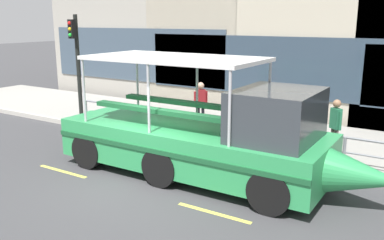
{
  "coord_description": "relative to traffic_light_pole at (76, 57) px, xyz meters",
  "views": [
    {
      "loc": [
        6.43,
        -7.9,
        4.12
      ],
      "look_at": [
        0.28,
        1.91,
        1.3
      ],
      "focal_mm": 38.9,
      "sensor_mm": 36.0,
      "label": 1
    }
  ],
  "objects": [
    {
      "name": "ground_plane",
      "position": [
        6.15,
        -3.61,
        -2.67
      ],
      "size": [
        120.0,
        120.0,
        0.0
      ],
      "primitive_type": "plane",
      "color": "#3D3D3F"
    },
    {
      "name": "duck_tour_boat",
      "position": [
        7.4,
        -2.4,
        -1.61
      ],
      "size": [
        9.06,
        2.68,
        3.16
      ],
      "color": "#2D9351",
      "rests_on": "ground_plane"
    },
    {
      "name": "traffic_light_pole",
      "position": [
        0.0,
        0.0,
        0.0
      ],
      "size": [
        0.24,
        0.46,
        4.12
      ],
      "color": "black",
      "rests_on": "sidewalk"
    },
    {
      "name": "pedestrian_near_bow",
      "position": [
        9.9,
        0.56,
        -1.47
      ],
      "size": [
        0.4,
        0.34,
        1.71
      ],
      "color": "#47423D",
      "rests_on": "sidewalk"
    },
    {
      "name": "pedestrian_mid_left",
      "position": [
        7.29,
        0.51,
        -1.46
      ],
      "size": [
        0.37,
        0.37,
        1.71
      ],
      "color": "#1E2338",
      "rests_on": "sidewalk"
    },
    {
      "name": "curb_guardrail",
      "position": [
        6.43,
        -0.16,
        -1.91
      ],
      "size": [
        11.88,
        0.09,
        0.86
      ],
      "color": "gray",
      "rests_on": "sidewalk"
    },
    {
      "name": "curb_edge",
      "position": [
        6.15,
        -0.5,
        -2.58
      ],
      "size": [
        32.0,
        0.18,
        0.18
      ],
      "primitive_type": "cube",
      "color": "#B2ADA3",
      "rests_on": "ground_plane"
    },
    {
      "name": "pedestrian_mid_right",
      "position": [
        5.06,
        1.07,
        -1.44
      ],
      "size": [
        0.38,
        0.39,
        1.75
      ],
      "color": "black",
      "rests_on": "sidewalk"
    },
    {
      "name": "sidewalk",
      "position": [
        6.15,
        1.99,
        -2.58
      ],
      "size": [
        32.0,
        4.8,
        0.18
      ],
      "primitive_type": "cube",
      "color": "#99968E",
      "rests_on": "ground_plane"
    },
    {
      "name": "lane_centreline",
      "position": [
        6.15,
        -4.2,
        -2.67
      ],
      "size": [
        25.8,
        0.12,
        0.01
      ],
      "color": "#DBD64C",
      "rests_on": "ground_plane"
    }
  ]
}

